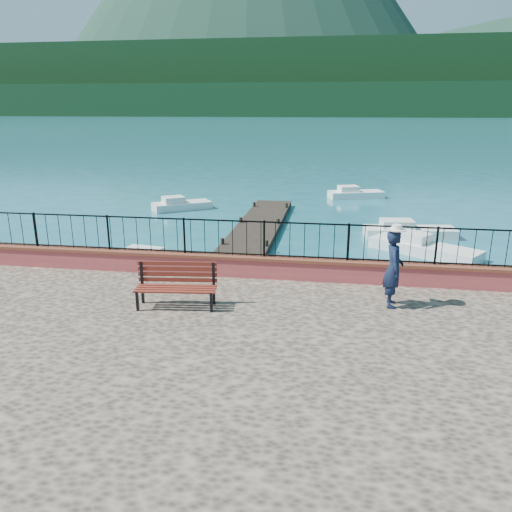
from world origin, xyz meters
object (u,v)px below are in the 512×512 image
(park_bench, at_px, (176,294))
(boat_0, at_px, (156,261))
(boat_1, at_px, (425,244))
(boat_2, at_px, (410,228))
(boat_3, at_px, (182,203))
(boat_4, at_px, (356,192))
(person, at_px, (393,269))

(park_bench, bearing_deg, boat_0, 108.36)
(boat_0, relative_size, boat_1, 0.87)
(boat_2, bearing_deg, boat_3, 153.32)
(park_bench, relative_size, boat_4, 0.55)
(park_bench, distance_m, boat_2, 14.17)
(boat_2, bearing_deg, person, -106.55)
(person, xyz_separation_m, boat_2, (2.03, 11.46, -1.71))
(park_bench, distance_m, boat_4, 22.71)
(boat_3, bearing_deg, park_bench, -107.18)
(boat_3, height_order, boat_4, same)
(boat_0, height_order, boat_2, same)
(boat_0, xyz_separation_m, boat_4, (7.52, 16.33, 0.00))
(boat_4, bearing_deg, boat_3, -168.29)
(boat_0, bearing_deg, boat_3, 113.04)
(person, relative_size, boat_3, 0.56)
(park_bench, relative_size, boat_3, 0.58)
(park_bench, distance_m, boat_1, 11.99)
(person, relative_size, boat_2, 0.45)
(boat_2, height_order, boat_3, same)
(boat_0, height_order, boat_3, same)
(park_bench, xyz_separation_m, boat_4, (4.84, 22.16, -1.11))
(boat_4, bearing_deg, boat_2, -95.07)
(person, distance_m, boat_0, 9.21)
(boat_1, distance_m, boat_3, 14.12)
(park_bench, height_order, boat_2, park_bench)
(boat_2, bearing_deg, boat_4, 95.40)
(boat_2, distance_m, boat_3, 12.78)
(park_bench, xyz_separation_m, person, (4.89, 0.86, 0.60))
(boat_1, bearing_deg, boat_0, -123.57)
(boat_2, bearing_deg, park_bench, -125.83)
(park_bench, relative_size, boat_1, 0.44)
(boat_2, distance_m, boat_4, 10.05)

